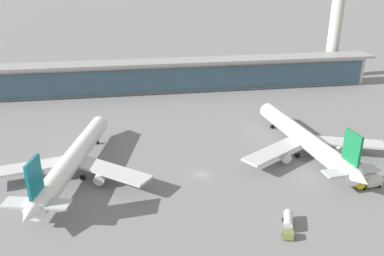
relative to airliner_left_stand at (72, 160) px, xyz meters
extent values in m
plane|color=slate|center=(36.52, -4.59, -5.29)|extent=(1200.00, 1200.00, 0.00)
cylinder|color=white|center=(0.29, 1.26, 0.02)|extent=(17.53, 53.00, 5.60)
cone|color=white|center=(6.84, 29.30, 0.02)|extent=(6.49, 6.16, 5.49)
cone|color=white|center=(-6.19, -26.52, 0.58)|extent=(6.31, 7.15, 5.04)
cube|color=black|center=(6.11, 26.18, 1.00)|extent=(4.62, 3.21, 0.68)
cube|color=#B7BABF|center=(-12.57, -0.75, -0.96)|extent=(24.91, 11.40, 0.68)
cube|color=#B7BABF|center=(10.94, -6.24, -0.96)|extent=(22.63, 20.04, 0.68)
cylinder|color=silver|center=(-9.88, -1.96, -2.89)|extent=(3.93, 4.65, 3.09)
cylinder|color=silver|center=(7.99, -6.13, -2.89)|extent=(3.93, 4.65, 3.09)
cube|color=#0F6B7A|center=(-5.09, -21.79, 7.17)|extent=(2.20, 6.74, 8.69)
cube|color=#B7BABF|center=(-5.31, -22.73, 0.86)|extent=(16.01, 7.65, 0.48)
cylinder|color=black|center=(-3.38, -0.86, -4.62)|extent=(1.44, 1.58, 1.35)
cylinder|color=black|center=(2.64, -2.27, -4.62)|extent=(1.44, 1.58, 1.35)
cylinder|color=black|center=(5.12, 21.95, -4.62)|extent=(1.44, 1.58, 1.35)
cylinder|color=white|center=(71.38, 4.59, 0.02)|extent=(11.27, 53.41, 5.60)
cone|color=white|center=(68.29, 33.22, 0.02)|extent=(6.00, 5.60, 5.49)
cone|color=white|center=(74.44, -23.76, 0.58)|extent=(5.67, 6.67, 5.04)
cube|color=black|center=(68.63, 30.04, 1.00)|extent=(4.43, 2.76, 0.68)
cube|color=#B7BABF|center=(59.90, -1.55, -0.96)|extent=(23.73, 18.09, 0.68)
cube|color=#B7BABF|center=(83.91, 1.04, -0.96)|extent=(24.81, 14.01, 0.68)
cylinder|color=silver|center=(62.84, -1.80, -2.89)|extent=(3.51, 4.36, 3.09)
cylinder|color=silver|center=(81.09, 0.17, -2.89)|extent=(3.51, 4.36, 3.09)
cube|color=#14703D|center=(73.92, -18.93, 7.17)|extent=(1.40, 6.79, 8.69)
cube|color=#B7BABF|center=(74.03, -19.89, 0.86)|extent=(15.82, 5.88, 0.48)
cylinder|color=black|center=(68.62, 1.38, -4.62)|extent=(1.30, 1.47, 1.35)
cylinder|color=black|center=(74.77, 2.04, -4.62)|extent=(1.30, 1.47, 1.35)
cylinder|color=black|center=(69.10, 25.72, -4.62)|extent=(1.30, 1.47, 1.35)
cube|color=#B21E1E|center=(88.61, 7.27, -4.54)|extent=(4.57, 4.76, 0.60)
cube|color=black|center=(90.25, 5.48, -3.45)|extent=(3.33, 3.52, 1.72)
cylinder|color=black|center=(90.35, 6.59, -4.84)|extent=(0.81, 0.85, 0.90)
cylinder|color=black|center=(89.13, 5.48, -4.84)|extent=(0.81, 0.85, 0.90)
cylinder|color=black|center=(88.08, 9.07, -4.84)|extent=(0.81, 0.85, 0.90)
cylinder|color=black|center=(86.86, 7.95, -4.84)|extent=(0.81, 0.85, 0.90)
cube|color=olive|center=(50.25, -36.72, -4.09)|extent=(2.96, 2.74, 1.50)
cylinder|color=silver|center=(52.00, -32.25, -3.39)|extent=(3.99, 5.98, 2.10)
cylinder|color=black|center=(51.63, -36.24, -4.84)|extent=(0.59, 0.94, 0.90)
cylinder|color=black|center=(49.57, -35.44, -4.84)|extent=(0.59, 0.94, 0.90)
cylinder|color=black|center=(53.70, -30.93, -4.84)|extent=(0.59, 0.94, 0.90)
cylinder|color=black|center=(51.64, -30.13, -4.84)|extent=(0.59, 0.94, 0.90)
cube|color=yellow|center=(77.70, -19.37, -4.09)|extent=(1.98, 2.44, 1.50)
cube|color=black|center=(76.90, -19.43, -3.79)|extent=(0.29, 2.07, 0.70)
cube|color=silver|center=(81.79, -19.04, -3.44)|extent=(4.77, 2.66, 2.50)
cylinder|color=black|center=(78.58, -20.36, -4.84)|extent=(0.92, 0.35, 0.90)
cylinder|color=black|center=(78.41, -18.25, -4.84)|extent=(0.92, 0.35, 0.90)
cylinder|color=black|center=(83.37, -19.97, -4.84)|extent=(0.92, 0.35, 0.90)
cylinder|color=black|center=(83.20, -17.86, -4.84)|extent=(0.92, 0.35, 0.90)
cube|color=beige|center=(36.52, 79.01, 1.71)|extent=(196.44, 8.00, 14.00)
cube|color=#3D5B70|center=(36.52, 74.71, 1.01)|extent=(192.51, 0.50, 11.20)
cube|color=gray|center=(36.52, 77.01, 9.31)|extent=(200.37, 12.80, 1.20)
cylinder|color=beige|center=(124.49, 90.67, 23.00)|extent=(6.40, 6.40, 56.58)
camera|label=1|loc=(17.49, -105.01, 51.75)|focal=37.23mm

